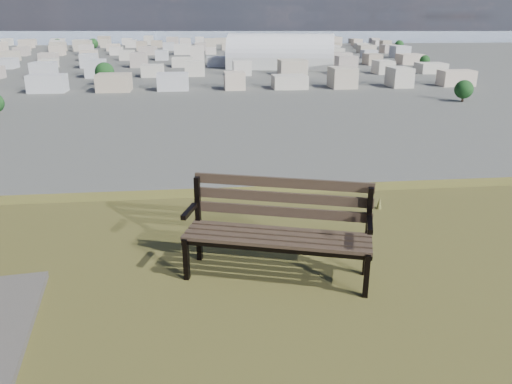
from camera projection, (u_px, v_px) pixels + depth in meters
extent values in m
cube|color=#3F3124|center=(274.00, 245.00, 5.17)|extent=(1.94, 0.69, 0.04)
cube|color=#3F3124|center=(276.00, 239.00, 5.29)|extent=(1.94, 0.69, 0.04)
cube|color=#3F3124|center=(278.00, 234.00, 5.41)|extent=(1.94, 0.69, 0.04)
cube|color=#3F3124|center=(280.00, 229.00, 5.54)|extent=(1.94, 0.69, 0.04)
cube|color=#3F3124|center=(281.00, 212.00, 5.56)|extent=(1.92, 0.64, 0.11)
cube|color=#3F3124|center=(282.00, 197.00, 5.53)|extent=(1.92, 0.64, 0.11)
cube|color=#3F3124|center=(282.00, 183.00, 5.51)|extent=(1.92, 0.64, 0.11)
cube|color=black|center=(186.00, 259.00, 5.40)|extent=(0.07, 0.08, 0.49)
cube|color=black|center=(198.00, 219.00, 5.76)|extent=(0.07, 0.08, 1.02)
cube|color=black|center=(192.00, 233.00, 5.54)|extent=(0.22, 0.55, 0.06)
cube|color=black|center=(189.00, 211.00, 5.39)|extent=(0.17, 0.40, 0.05)
cube|color=black|center=(366.00, 275.00, 5.06)|extent=(0.07, 0.08, 0.49)
cube|color=black|center=(368.00, 232.00, 5.41)|extent=(0.07, 0.08, 1.02)
cube|color=black|center=(368.00, 247.00, 5.19)|extent=(0.22, 0.55, 0.06)
cube|color=black|center=(370.00, 224.00, 5.05)|extent=(0.17, 0.40, 0.05)
cube|color=black|center=(274.00, 250.00, 5.17)|extent=(1.92, 0.64, 0.04)
cube|color=black|center=(280.00, 233.00, 5.57)|extent=(1.92, 0.64, 0.04)
cone|color=brown|center=(379.00, 203.00, 7.45)|extent=(0.08, 0.08, 0.18)
cube|color=silver|center=(280.00, 62.00, 282.24)|extent=(62.76, 37.23, 6.52)
cylinder|color=white|center=(280.00, 56.00, 281.15)|extent=(62.76, 37.23, 24.79)
cube|color=beige|center=(43.00, 83.00, 192.44)|extent=(11.00, 11.00, 7.00)
cube|color=#AD9E94|center=(107.00, 82.00, 194.99)|extent=(11.00, 11.00, 7.00)
cube|color=beige|center=(169.00, 81.00, 197.53)|extent=(11.00, 11.00, 7.00)
cube|color=#B7B8BC|center=(229.00, 80.00, 200.08)|extent=(11.00, 11.00, 7.00)
cube|color=#B9AC96|center=(288.00, 80.00, 202.62)|extent=(11.00, 11.00, 7.00)
cube|color=tan|center=(346.00, 79.00, 205.17)|extent=(11.00, 11.00, 7.00)
cube|color=beige|center=(402.00, 78.00, 207.72)|extent=(11.00, 11.00, 7.00)
cube|color=beige|center=(456.00, 77.00, 210.26)|extent=(11.00, 11.00, 7.00)
cube|color=beige|center=(47.00, 70.00, 238.02)|extent=(11.00, 11.00, 7.00)
cube|color=#B7B8BC|center=(99.00, 70.00, 240.57)|extent=(11.00, 11.00, 7.00)
cube|color=#B9AC96|center=(149.00, 69.00, 243.12)|extent=(11.00, 11.00, 7.00)
cube|color=tan|center=(199.00, 69.00, 245.66)|extent=(11.00, 11.00, 7.00)
cube|color=beige|center=(247.00, 68.00, 248.21)|extent=(11.00, 11.00, 7.00)
cube|color=beige|center=(295.00, 68.00, 250.75)|extent=(11.00, 11.00, 7.00)
cube|color=beige|center=(341.00, 67.00, 253.30)|extent=(11.00, 11.00, 7.00)
cube|color=#AD9E94|center=(387.00, 67.00, 255.85)|extent=(11.00, 11.00, 7.00)
cube|color=beige|center=(431.00, 66.00, 258.39)|extent=(11.00, 11.00, 7.00)
cube|color=#B9AC96|center=(6.00, 62.00, 281.06)|extent=(11.00, 11.00, 7.00)
cube|color=tan|center=(50.00, 62.00, 283.61)|extent=(11.00, 11.00, 7.00)
cube|color=beige|center=(93.00, 61.00, 286.15)|extent=(11.00, 11.00, 7.00)
cube|color=beige|center=(136.00, 61.00, 288.70)|extent=(11.00, 11.00, 7.00)
cube|color=beige|center=(178.00, 60.00, 291.25)|extent=(11.00, 11.00, 7.00)
cube|color=#AD9E94|center=(219.00, 60.00, 293.79)|extent=(11.00, 11.00, 7.00)
cube|color=beige|center=(259.00, 60.00, 296.34)|extent=(11.00, 11.00, 7.00)
cube|color=#B7B8BC|center=(299.00, 59.00, 298.88)|extent=(11.00, 11.00, 7.00)
cube|color=#B9AC96|center=(338.00, 59.00, 301.43)|extent=(11.00, 11.00, 7.00)
cube|color=tan|center=(376.00, 59.00, 303.98)|extent=(11.00, 11.00, 7.00)
cube|color=beige|center=(414.00, 58.00, 306.52)|extent=(11.00, 11.00, 7.00)
cube|color=beige|center=(14.00, 56.00, 326.65)|extent=(11.00, 11.00, 7.00)
cube|color=#AD9E94|center=(52.00, 55.00, 329.19)|extent=(11.00, 11.00, 7.00)
cube|color=beige|center=(89.00, 55.00, 331.74)|extent=(11.00, 11.00, 7.00)
cube|color=#B7B8BC|center=(126.00, 55.00, 334.28)|extent=(11.00, 11.00, 7.00)
cube|color=#B9AC96|center=(162.00, 55.00, 336.83)|extent=(11.00, 11.00, 7.00)
cube|color=tan|center=(198.00, 54.00, 339.38)|extent=(11.00, 11.00, 7.00)
cube|color=beige|center=(233.00, 54.00, 341.92)|extent=(11.00, 11.00, 7.00)
cube|color=beige|center=(268.00, 54.00, 344.47)|extent=(11.00, 11.00, 7.00)
cube|color=beige|center=(302.00, 53.00, 347.01)|extent=(11.00, 11.00, 7.00)
cube|color=#AD9E94|center=(336.00, 53.00, 349.56)|extent=(11.00, 11.00, 7.00)
cube|color=beige|center=(369.00, 53.00, 352.11)|extent=(11.00, 11.00, 7.00)
cube|color=#B7B8BC|center=(401.00, 53.00, 354.65)|extent=(11.00, 11.00, 7.00)
cube|color=tan|center=(20.00, 51.00, 372.23)|extent=(11.00, 11.00, 7.00)
cube|color=beige|center=(53.00, 51.00, 374.78)|extent=(11.00, 11.00, 7.00)
cube|color=beige|center=(86.00, 50.00, 377.32)|extent=(11.00, 11.00, 7.00)
cube|color=beige|center=(119.00, 50.00, 379.87)|extent=(11.00, 11.00, 7.00)
cube|color=#AD9E94|center=(151.00, 50.00, 382.41)|extent=(11.00, 11.00, 7.00)
cube|color=beige|center=(182.00, 50.00, 384.96)|extent=(11.00, 11.00, 7.00)
cube|color=#B7B8BC|center=(213.00, 50.00, 387.51)|extent=(11.00, 11.00, 7.00)
cube|color=#B9AC96|center=(244.00, 49.00, 390.05)|extent=(11.00, 11.00, 7.00)
cube|color=tan|center=(274.00, 49.00, 392.60)|extent=(11.00, 11.00, 7.00)
cube|color=beige|center=(304.00, 49.00, 395.14)|extent=(11.00, 11.00, 7.00)
cube|color=beige|center=(334.00, 49.00, 397.69)|extent=(11.00, 11.00, 7.00)
cube|color=beige|center=(363.00, 48.00, 400.24)|extent=(11.00, 11.00, 7.00)
cube|color=#AD9E94|center=(392.00, 48.00, 402.78)|extent=(11.00, 11.00, 7.00)
cube|color=#B7B8BC|center=(25.00, 47.00, 417.81)|extent=(11.00, 11.00, 7.00)
cube|color=#B9AC96|center=(55.00, 47.00, 420.36)|extent=(11.00, 11.00, 7.00)
cube|color=tan|center=(84.00, 47.00, 422.91)|extent=(11.00, 11.00, 7.00)
cube|color=beige|center=(113.00, 47.00, 425.45)|extent=(11.00, 11.00, 7.00)
cube|color=beige|center=(141.00, 46.00, 428.00)|extent=(11.00, 11.00, 7.00)
cube|color=beige|center=(170.00, 46.00, 430.54)|extent=(11.00, 11.00, 7.00)
cube|color=#AD9E94|center=(198.00, 46.00, 433.09)|extent=(11.00, 11.00, 7.00)
cube|color=beige|center=(225.00, 46.00, 435.64)|extent=(11.00, 11.00, 7.00)
cube|color=#B7B8BC|center=(252.00, 46.00, 438.18)|extent=(11.00, 11.00, 7.00)
cube|color=#B9AC96|center=(279.00, 46.00, 440.73)|extent=(11.00, 11.00, 7.00)
cube|color=tan|center=(306.00, 45.00, 443.27)|extent=(11.00, 11.00, 7.00)
cube|color=beige|center=(332.00, 45.00, 445.82)|extent=(11.00, 11.00, 7.00)
cube|color=beige|center=(358.00, 45.00, 448.37)|extent=(11.00, 11.00, 7.00)
cube|color=beige|center=(384.00, 45.00, 450.91)|extent=(11.00, 11.00, 7.00)
cube|color=#AD9E94|center=(2.00, 44.00, 460.85)|extent=(11.00, 11.00, 7.00)
cube|color=beige|center=(29.00, 44.00, 463.40)|extent=(11.00, 11.00, 7.00)
cube|color=#B7B8BC|center=(56.00, 44.00, 465.94)|extent=(11.00, 11.00, 7.00)
cube|color=#B9AC96|center=(82.00, 44.00, 468.49)|extent=(11.00, 11.00, 7.00)
cube|color=tan|center=(108.00, 44.00, 471.04)|extent=(11.00, 11.00, 7.00)
cube|color=beige|center=(134.00, 44.00, 473.58)|extent=(11.00, 11.00, 7.00)
cube|color=beige|center=(160.00, 43.00, 476.13)|extent=(11.00, 11.00, 7.00)
cube|color=beige|center=(185.00, 43.00, 478.67)|extent=(11.00, 11.00, 7.00)
cube|color=#AD9E94|center=(210.00, 43.00, 481.22)|extent=(11.00, 11.00, 7.00)
cube|color=beige|center=(235.00, 43.00, 483.77)|extent=(11.00, 11.00, 7.00)
cube|color=#B7B8BC|center=(259.00, 43.00, 486.31)|extent=(11.00, 11.00, 7.00)
cube|color=#B9AC96|center=(284.00, 43.00, 488.86)|extent=(11.00, 11.00, 7.00)
cube|color=tan|center=(308.00, 43.00, 491.41)|extent=(11.00, 11.00, 7.00)
cube|color=beige|center=(331.00, 42.00, 493.95)|extent=(11.00, 11.00, 7.00)
cube|color=beige|center=(355.00, 42.00, 496.50)|extent=(11.00, 11.00, 7.00)
cube|color=beige|center=(378.00, 42.00, 499.04)|extent=(11.00, 11.00, 7.00)
cube|color=#AD9E94|center=(7.00, 42.00, 506.44)|extent=(11.00, 11.00, 7.00)
cube|color=beige|center=(32.00, 42.00, 508.98)|extent=(11.00, 11.00, 7.00)
cube|color=#B7B8BC|center=(56.00, 42.00, 511.53)|extent=(11.00, 11.00, 7.00)
cube|color=#B9AC96|center=(80.00, 41.00, 514.07)|extent=(11.00, 11.00, 7.00)
cube|color=tan|center=(104.00, 41.00, 516.62)|extent=(11.00, 11.00, 7.00)
cube|color=beige|center=(128.00, 41.00, 519.17)|extent=(11.00, 11.00, 7.00)
cube|color=beige|center=(151.00, 41.00, 521.71)|extent=(11.00, 11.00, 7.00)
cube|color=beige|center=(174.00, 41.00, 524.26)|extent=(11.00, 11.00, 7.00)
cube|color=#AD9E94|center=(197.00, 41.00, 526.80)|extent=(11.00, 11.00, 7.00)
cube|color=beige|center=(220.00, 41.00, 529.35)|extent=(11.00, 11.00, 7.00)
cube|color=#B7B8BC|center=(243.00, 41.00, 531.90)|extent=(11.00, 11.00, 7.00)
cube|color=#B9AC96|center=(265.00, 40.00, 534.44)|extent=(11.00, 11.00, 7.00)
cube|color=tan|center=(287.00, 40.00, 536.99)|extent=(11.00, 11.00, 7.00)
cube|color=beige|center=(309.00, 40.00, 539.54)|extent=(11.00, 11.00, 7.00)
cube|color=beige|center=(330.00, 40.00, 542.08)|extent=(11.00, 11.00, 7.00)
cube|color=beige|center=(352.00, 40.00, 544.63)|extent=(11.00, 11.00, 7.00)
cube|color=#AD9E94|center=(373.00, 40.00, 547.17)|extent=(11.00, 11.00, 7.00)
cylinder|color=black|center=(463.00, 99.00, 171.68)|extent=(0.80, 0.80, 2.10)
sphere|color=#133617|center=(464.00, 89.00, 170.63)|extent=(6.30, 6.30, 6.30)
cylinder|color=black|center=(106.00, 82.00, 214.02)|extent=(0.80, 0.80, 2.70)
sphere|color=#133617|center=(105.00, 72.00, 212.67)|extent=(8.10, 8.10, 8.10)
cylinder|color=black|center=(424.00, 65.00, 288.41)|extent=(0.80, 0.80, 1.95)
sphere|color=#133617|center=(425.00, 60.00, 287.43)|extent=(5.85, 5.85, 5.85)
cylinder|color=black|center=(274.00, 52.00, 393.39)|extent=(0.80, 0.80, 2.25)
sphere|color=#133617|center=(274.00, 48.00, 392.27)|extent=(6.75, 6.75, 6.75)
cylinder|color=black|center=(94.00, 49.00, 433.60)|extent=(0.80, 0.80, 2.85)
sphere|color=#133617|center=(93.00, 43.00, 432.18)|extent=(8.55, 8.55, 8.55)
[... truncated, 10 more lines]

